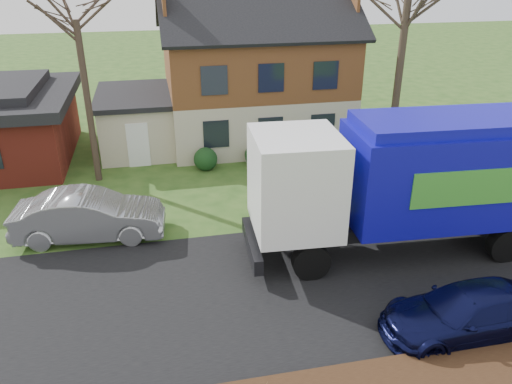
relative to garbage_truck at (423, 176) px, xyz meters
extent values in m
plane|color=#284B19|center=(-4.89, -1.34, -2.64)|extent=(120.00, 120.00, 0.00)
cube|color=black|center=(-4.89, -1.34, -2.63)|extent=(80.00, 7.00, 0.02)
cube|color=beige|center=(-2.89, 12.66, -1.29)|extent=(9.00, 7.50, 2.70)
cube|color=#553018|center=(-2.89, 12.66, 1.46)|extent=(9.00, 7.50, 2.80)
cube|color=beige|center=(-9.09, 12.16, -1.34)|extent=(3.50, 5.50, 2.60)
cube|color=black|center=(-9.09, 12.16, 0.08)|extent=(3.90, 5.90, 0.24)
cylinder|color=black|center=(-3.96, -0.98, -2.05)|extent=(1.20, 0.46, 1.18)
cylinder|color=black|center=(-3.83, 1.39, -2.05)|extent=(1.20, 0.46, 1.18)
cylinder|color=black|center=(2.47, -1.32, -2.05)|extent=(1.20, 0.46, 1.18)
cylinder|color=black|center=(2.60, 1.05, -2.05)|extent=(1.20, 0.46, 1.18)
cylinder|color=black|center=(4.07, 0.97, -2.05)|extent=(1.20, 0.46, 1.18)
cube|color=black|center=(0.05, 0.00, -1.68)|extent=(9.78, 1.87, 0.40)
cube|color=white|center=(-4.18, 0.22, 0.07)|extent=(2.75, 2.96, 3.05)
cube|color=black|center=(-5.42, 0.29, 0.24)|extent=(0.22, 2.49, 1.02)
cube|color=black|center=(-5.53, 0.30, -2.02)|extent=(0.43, 2.84, 0.51)
cube|color=#0E0D9C|center=(1.13, -0.06, 0.07)|extent=(7.26, 3.20, 3.05)
cube|color=#0E0D9C|center=(1.13, -0.06, 1.77)|extent=(6.91, 2.84, 0.34)
cube|color=#398E2E|center=(0.88, -1.48, 0.19)|extent=(4.07, 0.26, 1.13)
cube|color=#398E2E|center=(1.03, 1.38, 0.19)|extent=(4.07, 0.26, 1.13)
imported|color=#9DA0A4|center=(-10.75, 2.99, -1.80)|extent=(5.23, 2.22, 1.68)
imported|color=black|center=(-0.75, -4.23, -1.97)|extent=(4.65, 1.93, 1.34)
cylinder|color=#3A2D23|center=(-10.89, 8.15, 0.75)|extent=(0.28, 0.28, 6.78)
cylinder|color=#3C3024|center=(2.91, 7.95, 1.14)|extent=(0.35, 0.35, 7.56)
cylinder|color=#46352A|center=(-2.85, 21.94, 1.42)|extent=(0.31, 0.31, 8.11)
camera|label=1|loc=(-8.24, -13.17, 6.33)|focal=35.00mm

